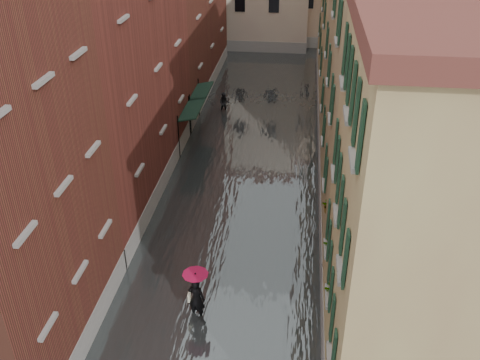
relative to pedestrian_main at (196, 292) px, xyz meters
The scene contains 11 objects.
ground 1.38m from the pedestrian_main, 12.30° to the left, with size 120.00×120.00×0.00m, color #535456.
floodwater 13.19m from the pedestrian_main, 87.37° to the left, with size 10.00×60.00×0.20m, color #414748.
building_left_mid 12.22m from the pedestrian_main, 125.01° to the left, with size 6.00×14.00×12.50m, color maroon.
building_right_near 9.04m from the pedestrian_main, 13.80° to the right, with size 6.00×8.00×11.50m, color #A17D53.
building_right_mid 13.00m from the pedestrian_main, 50.22° to the left, with size 6.00×14.00×13.00m, color tan.
building_right_far 25.70m from the pedestrian_main, 72.51° to the left, with size 6.00×16.00×11.50m, color #A17D53.
awning_near 14.28m from the pedestrian_main, 101.68° to the left, with size 1.09×3.36×2.80m.
awning_far 17.16m from the pedestrian_main, 99.69° to the left, with size 1.09×3.17×2.80m.
window_planters 5.30m from the pedestrian_main, ahead, with size 0.59×5.77×0.84m.
pedestrian_main is the anchor object (origin of this frame).
pedestrian_far 19.60m from the pedestrian_main, 95.26° to the left, with size 0.73×0.57×1.50m, color black.
Camera 1 is at (2.73, -14.65, 14.46)m, focal length 40.00 mm.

